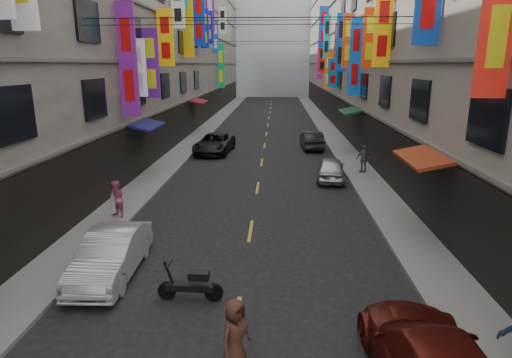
# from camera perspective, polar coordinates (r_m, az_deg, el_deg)

# --- Properties ---
(sidewalk_left) EXTENTS (2.00, 90.00, 0.12)m
(sidewalk_left) POSITION_cam_1_polar(r_m,az_deg,el_deg) (40.57, -7.16, 6.16)
(sidewalk_left) COLOR slate
(sidewalk_left) RESTS_ON ground
(sidewalk_right) EXTENTS (2.00, 90.00, 0.12)m
(sidewalk_right) POSITION_cam_1_polar(r_m,az_deg,el_deg) (40.28, 10.00, 5.98)
(sidewalk_right) COLOR slate
(sidewalk_right) RESTS_ON ground
(building_row_left) EXTENTS (10.14, 90.00, 19.00)m
(building_row_left) POSITION_cam_1_polar(r_m,az_deg,el_deg) (41.68, -16.22, 18.94)
(building_row_left) COLOR gray
(building_row_left) RESTS_ON ground
(building_row_right) EXTENTS (10.14, 90.00, 19.00)m
(building_row_right) POSITION_cam_1_polar(r_m,az_deg,el_deg) (41.12, 19.41, 18.76)
(building_row_right) COLOR #9E9485
(building_row_right) RESTS_ON ground
(haze_block) EXTENTS (18.00, 8.00, 22.00)m
(haze_block) POSITION_cam_1_polar(r_m,az_deg,el_deg) (89.61, 2.30, 18.09)
(haze_block) COLOR silver
(haze_block) RESTS_ON ground
(shop_signage) EXTENTS (14.00, 55.00, 12.11)m
(shop_signage) POSITION_cam_1_polar(r_m,az_deg,el_deg) (32.21, 1.21, 20.16)
(shop_signage) COLOR #1310C5
(shop_signage) RESTS_ON ground
(street_awnings) EXTENTS (13.99, 35.20, 0.41)m
(street_awnings) POSITION_cam_1_polar(r_m,az_deg,el_deg) (23.81, -2.62, 7.18)
(street_awnings) COLOR #124623
(street_awnings) RESTS_ON ground
(overhead_cables) EXTENTS (14.00, 38.04, 1.24)m
(overhead_cables) POSITION_cam_1_polar(r_m,az_deg,el_deg) (27.62, 0.83, 20.34)
(overhead_cables) COLOR black
(overhead_cables) RESTS_ON ground
(lane_markings) EXTENTS (0.12, 80.20, 0.01)m
(lane_markings) POSITION_cam_1_polar(r_m,az_deg,el_deg) (37.03, 1.27, 5.34)
(lane_markings) COLOR gold
(lane_markings) RESTS_ON ground
(scooter_crossing) EXTENTS (1.80, 0.50, 1.14)m
(scooter_crossing) POSITION_cam_1_polar(r_m,az_deg,el_deg) (12.11, -8.62, -13.83)
(scooter_crossing) COLOR black
(scooter_crossing) RESTS_ON ground
(scooter_far_right) EXTENTS (0.61, 1.79, 1.14)m
(scooter_far_right) POSITION_cam_1_polar(r_m,az_deg,el_deg) (23.94, 9.74, 0.78)
(scooter_far_right) COLOR black
(scooter_far_right) RESTS_ON ground
(car_left_mid) EXTENTS (1.59, 4.24, 1.38)m
(car_left_mid) POSITION_cam_1_polar(r_m,az_deg,el_deg) (13.85, -18.77, -9.51)
(car_left_mid) COLOR silver
(car_left_mid) RESTS_ON ground
(car_left_far) EXTENTS (2.75, 5.25, 1.41)m
(car_left_far) POSITION_cam_1_polar(r_m,az_deg,el_deg) (31.23, -5.56, 4.75)
(car_left_far) COLOR black
(car_left_far) RESTS_ON ground
(car_right_mid) EXTENTS (1.91, 3.89, 1.28)m
(car_right_mid) POSITION_cam_1_polar(r_m,az_deg,el_deg) (24.12, 9.94, 1.36)
(car_right_mid) COLOR silver
(car_right_mid) RESTS_ON ground
(car_right_far) EXTENTS (1.68, 4.16, 1.34)m
(car_right_far) POSITION_cam_1_polar(r_m,az_deg,el_deg) (32.91, 7.43, 5.16)
(car_right_far) COLOR #232229
(car_right_far) RESTS_ON ground
(pedestrian_lfar) EXTENTS (0.91, 0.84, 1.54)m
(pedestrian_lfar) POSITION_cam_1_polar(r_m,az_deg,el_deg) (18.48, -18.04, -2.59)
(pedestrian_lfar) COLOR #CD6C8B
(pedestrian_lfar) RESTS_ON sidewalk_left
(pedestrian_rfar) EXTENTS (1.10, 0.84, 1.65)m
(pedestrian_rfar) POSITION_cam_1_polar(r_m,az_deg,el_deg) (25.70, 14.20, 2.67)
(pedestrian_rfar) COLOR slate
(pedestrian_rfar) RESTS_ON sidewalk_right
(pedestrian_crossing) EXTENTS (0.88, 0.94, 1.59)m
(pedestrian_crossing) POSITION_cam_1_polar(r_m,az_deg,el_deg) (9.51, -2.79, -20.03)
(pedestrian_crossing) COLOR #4C2B1E
(pedestrian_crossing) RESTS_ON ground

